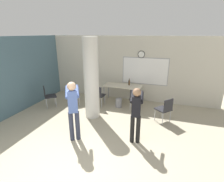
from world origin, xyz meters
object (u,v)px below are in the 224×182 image
Objects in this scene: bottle_on_table at (129,83)px; chair_near_pillar at (72,93)px; chair_table_left at (98,94)px; chair_mid_room at (165,108)px; person_playing_side at (136,111)px; folding_table at (123,87)px; person_playing_front at (73,107)px; chair_table_right at (135,98)px; chair_by_left_wall at (48,95)px.

chair_near_pillar is at bearing -154.14° from bottle_on_table.
chair_mid_room is at bearing -12.55° from chair_table_left.
person_playing_side is (3.05, -1.84, 0.42)m from chair_near_pillar.
person_playing_front is (-0.55, -3.17, 0.30)m from folding_table.
chair_table_right is (2.63, 0.27, 0.00)m from chair_near_pillar.
chair_table_left is at bearing 96.47° from person_playing_front.
chair_table_left is at bearing 9.07° from chair_near_pillar.
chair_mid_room is at bearing 1.43° from chair_by_left_wall.
folding_table is 1.86× the size of chair_table_left.
person_playing_front is (-2.37, -1.83, 0.49)m from chair_mid_room.
folding_table is at bearing -151.90° from bottle_on_table.
chair_mid_room is 1.00× the size of chair_by_left_wall.
bottle_on_table is (0.25, 0.13, 0.16)m from folding_table.
chair_by_left_wall is 2.03m from chair_table_left.
chair_near_pillar is 1.00× the size of chair_table_right.
chair_table_right is 0.55× the size of person_playing_side.
chair_near_pillar is at bearing 173.79° from chair_mid_room.
chair_mid_room reaches higher than folding_table.
chair_table_right is 0.51× the size of person_playing_front.
chair_by_left_wall is 0.55× the size of person_playing_side.
bottle_on_table reaches higher than chair_near_pillar.
chair_mid_room is 0.55× the size of person_playing_side.
bottle_on_table is at bearing 136.80° from chair_mid_room.
chair_near_pillar is 1.00× the size of chair_table_left.
person_playing_side is at bearing -116.81° from chair_mid_room.
bottle_on_table is 3.39m from chair_by_left_wall.
bottle_on_table is at bearing 28.09° from chair_by_left_wall.
person_playing_side is at bearing -31.10° from chair_near_pillar.
person_playing_front reaches higher than chair_mid_room.
chair_mid_room is 4.55m from chair_by_left_wall.
person_playing_front reaches higher than chair_near_pillar.
chair_table_right is at bearing -43.78° from folding_table.
chair_near_pillar is 1.00× the size of chair_by_left_wall.
chair_table_right is (0.43, -0.79, -0.36)m from bottle_on_table.
person_playing_front is at bearing -99.83° from folding_table.
chair_mid_room is 3.04m from person_playing_front.
folding_table is 1.02× the size of person_playing_side.
chair_mid_room is at bearing -30.96° from chair_table_right.
person_playing_side reaches higher than chair_by_left_wall.
person_playing_front reaches higher than bottle_on_table.
person_playing_side is (1.65, 0.40, -0.07)m from person_playing_front.
chair_table_left is (1.90, 0.70, 0.00)m from chair_by_left_wall.
chair_near_pillar is 1.13m from chair_table_left.
person_playing_front is at bearing -166.32° from person_playing_side.
bottle_on_table reaches higher than chair_table_right.
chair_table_left is at bearing 20.29° from chair_by_left_wall.
bottle_on_table is 0.17× the size of person_playing_front.
person_playing_front is (1.39, -2.24, 0.49)m from chair_near_pillar.
person_playing_side reaches higher than chair_mid_room.
chair_mid_room is 2.71m from chair_table_left.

